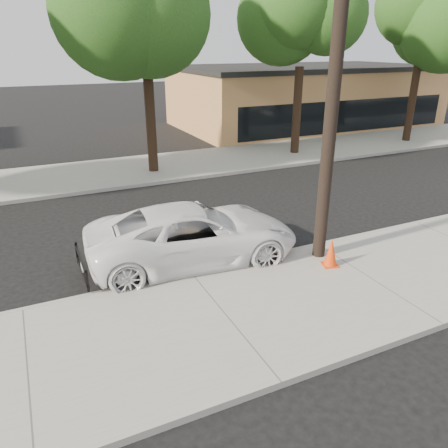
# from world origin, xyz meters

# --- Properties ---
(ground) EXTENTS (120.00, 120.00, 0.00)m
(ground) POSITION_xyz_m (0.00, 0.00, 0.00)
(ground) COLOR black
(ground) RESTS_ON ground
(near_sidewalk) EXTENTS (90.00, 4.40, 0.15)m
(near_sidewalk) POSITION_xyz_m (0.00, -4.30, 0.07)
(near_sidewalk) COLOR gray
(near_sidewalk) RESTS_ON ground
(far_sidewalk) EXTENTS (90.00, 5.00, 0.15)m
(far_sidewalk) POSITION_xyz_m (0.00, 8.50, 0.07)
(far_sidewalk) COLOR gray
(far_sidewalk) RESTS_ON ground
(curb_near) EXTENTS (90.00, 0.12, 0.16)m
(curb_near) POSITION_xyz_m (0.00, -2.10, 0.07)
(curb_near) COLOR #9E9B93
(curb_near) RESTS_ON ground
(building_main) EXTENTS (18.00, 10.00, 4.00)m
(building_main) POSITION_xyz_m (16.00, 16.00, 2.00)
(building_main) COLOR tan
(building_main) RESTS_ON ground
(utility_pole) EXTENTS (1.40, 0.34, 9.00)m
(utility_pole) POSITION_xyz_m (3.60, -2.70, 4.70)
(utility_pole) COLOR black
(utility_pole) RESTS_ON near_sidewalk
(tree_c) EXTENTS (4.96, 4.80, 9.55)m
(tree_c) POSITION_xyz_m (2.22, 7.64, 6.91)
(tree_c) COLOR black
(tree_c) RESTS_ON far_sidewalk
(tree_d) EXTENTS (4.50, 4.35, 8.75)m
(tree_d) POSITION_xyz_m (10.20, 7.95, 6.37)
(tree_d) COLOR black
(tree_d) RESTS_ON far_sidewalk
(tree_e) EXTENTS (4.80, 4.65, 9.25)m
(tree_e) POSITION_xyz_m (18.21, 7.74, 6.70)
(tree_e) COLOR black
(tree_e) RESTS_ON far_sidewalk
(police_cruiser) EXTENTS (5.95, 3.15, 1.60)m
(police_cruiser) POSITION_xyz_m (0.44, -1.26, 0.80)
(police_cruiser) COLOR white
(police_cruiser) RESTS_ON ground
(traffic_cone) EXTENTS (0.50, 0.50, 0.77)m
(traffic_cone) POSITION_xyz_m (3.50, -3.34, 0.52)
(traffic_cone) COLOR #F03E0C
(traffic_cone) RESTS_ON near_sidewalk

